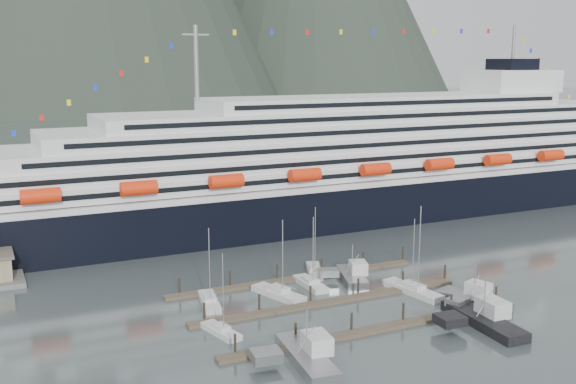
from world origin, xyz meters
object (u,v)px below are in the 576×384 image
sailboat_h (408,289)px  trawler_d (473,299)px  cruise_ship (353,170)px  sailboat_f (310,284)px  sailboat_a (221,331)px  sailboat_c (278,294)px  sailboat_d (413,290)px  trawler_c (482,319)px  trawler_e (351,275)px  sailboat_g (314,271)px  trawler_a (305,356)px  sailboat_b (209,302)px

sailboat_h → trawler_d: (5.76, -9.81, 0.49)m
cruise_ship → sailboat_f: 56.33m
sailboat_a → sailboat_c: sailboat_c is taller
cruise_ship → trawler_d: (-14.43, -62.46, -11.12)m
sailboat_c → sailboat_d: size_ratio=0.88×
trawler_c → trawler_e: size_ratio=1.35×
sailboat_f → sailboat_g: size_ratio=1.00×
sailboat_h → trawler_e: sailboat_h is taller
sailboat_h → trawler_a: (-28.41, -17.27, 0.56)m
sailboat_c → trawler_d: size_ratio=1.10×
sailboat_h → trawler_e: size_ratio=1.13×
trawler_d → trawler_e: (-11.57, 19.02, 0.01)m
cruise_ship → trawler_e: bearing=-120.9°
sailboat_c → trawler_d: (26.91, -16.89, 0.48)m
sailboat_b → sailboat_d: 34.31m
sailboat_a → cruise_ship: bearing=-57.8°
sailboat_f → sailboat_b: bearing=92.9°
cruise_ship → sailboat_g: size_ratio=15.95×
sailboat_f → trawler_d: size_ratio=1.04×
sailboat_d → trawler_c: sailboat_d is taller
cruise_ship → sailboat_b: 69.87m
trawler_a → sailboat_c: bearing=-10.3°
sailboat_h → sailboat_b: bearing=60.4°
cruise_ship → trawler_a: 85.86m
sailboat_b → trawler_d: size_ratio=1.06×
sailboat_a → sailboat_h: bearing=-97.4°
sailboat_c → sailboat_h: sailboat_c is taller
trawler_c → sailboat_c: bearing=45.3°
sailboat_a → sailboat_f: (21.20, 12.99, 0.02)m
sailboat_a → trawler_e: sailboat_a is taller
sailboat_b → sailboat_f: sailboat_b is taller
sailboat_h → trawler_a: bearing=106.3°
sailboat_c → trawler_e: size_ratio=1.17×
sailboat_d → sailboat_g: size_ratio=1.20×
cruise_ship → sailboat_c: bearing=-132.2°
sailboat_g → sailboat_d: bearing=-126.8°
cruise_ship → sailboat_g: 48.99m
trawler_e → sailboat_g: bearing=50.2°
sailboat_g → trawler_c: bearing=-139.4°
trawler_a → sailboat_h: bearing=-52.4°
sailboat_c → sailboat_f: bearing=-90.4°
trawler_c → sailboat_d: bearing=6.0°
cruise_ship → sailboat_h: bearing=-111.0°
cruise_ship → sailboat_d: size_ratio=13.26×
sailboat_c → trawler_d: 31.77m
sailboat_a → sailboat_g: 31.86m
trawler_a → sailboat_b: bearing=15.8°
sailboat_b → cruise_ship: bearing=-40.1°
sailboat_b → trawler_a: size_ratio=0.91×
sailboat_b → sailboat_d: sailboat_d is taller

